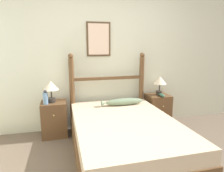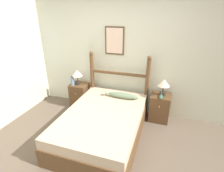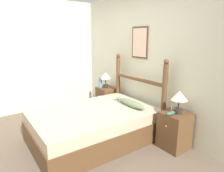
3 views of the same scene
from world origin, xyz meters
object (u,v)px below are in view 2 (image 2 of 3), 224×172
at_px(table_lamp_left, 77,74).
at_px(model_boat, 161,97).
at_px(table_lamp_right, 164,84).
at_px(bottle, 72,81).
at_px(nightstand_left, 80,95).
at_px(nightstand_right, 159,107).
at_px(bed, 103,124).
at_px(fish_pillow, 122,95).

distance_m(table_lamp_left, model_boat, 1.95).
distance_m(table_lamp_right, bottle, 2.05).
relative_size(nightstand_left, table_lamp_left, 1.66).
bearing_deg(model_boat, bottle, 179.55).
bearing_deg(model_boat, nightstand_left, 176.25).
distance_m(nightstand_right, table_lamp_left, 2.00).
height_order(table_lamp_left, table_lamp_right, same).
bearing_deg(bed, table_lamp_left, 138.32).
relative_size(bed, bottle, 8.70).
bearing_deg(bottle, table_lamp_right, 3.44).
relative_size(bed, table_lamp_left, 5.73).
bearing_deg(table_lamp_left, nightstand_left, 37.76).
bearing_deg(bottle, nightstand_right, 3.10).
bearing_deg(table_lamp_left, bed, -41.68).
bearing_deg(bottle, fish_pillow, -6.39).
bearing_deg(bed, nightstand_right, 43.06).
relative_size(table_lamp_left, table_lamp_right, 1.00).
height_order(table_lamp_left, model_boat, table_lamp_left).
distance_m(nightstand_left, nightstand_right, 1.90).
height_order(bed, nightstand_right, nightstand_right).
xyz_separation_m(nightstand_left, table_lamp_right, (1.92, 0.01, 0.55)).
relative_size(nightstand_left, fish_pillow, 0.81).
relative_size(model_boat, fish_pillow, 0.26).
bearing_deg(bed, bottle, 143.79).
distance_m(bed, nightstand_right, 1.30).
distance_m(nightstand_left, table_lamp_left, 0.55).
bearing_deg(table_lamp_right, nightstand_left, -179.60).
relative_size(bottle, fish_pillow, 0.32).
bearing_deg(nightstand_right, fish_pillow, -162.15).
xyz_separation_m(model_boat, fish_pillow, (-0.78, -0.12, -0.04)).
bearing_deg(nightstand_right, bottle, -176.90).
height_order(nightstand_left, table_lamp_left, table_lamp_left).
bearing_deg(bottle, model_boat, -0.45).
bearing_deg(bottle, table_lamp_left, 45.39).
bearing_deg(nightstand_left, model_boat, -3.75).
relative_size(nightstand_left, table_lamp_right, 1.66).
height_order(nightstand_left, bottle, bottle).
height_order(table_lamp_right, bottle, table_lamp_right).
distance_m(bed, nightstand_left, 1.30).
bearing_deg(nightstand_left, bottle, -136.15).
distance_m(table_lamp_left, bottle, 0.20).
bearing_deg(bed, nightstand_left, 136.94).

